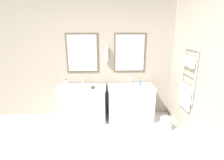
% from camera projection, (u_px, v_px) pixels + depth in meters
% --- Properties ---
extents(wall_back, '(5.25, 0.17, 2.60)m').
position_uv_depth(wall_back, '(93.00, 61.00, 3.96)').
color(wall_back, '#9E9384').
rests_on(wall_back, ground_plane).
extents(wall_right, '(0.13, 4.24, 2.60)m').
position_uv_depth(wall_right, '(200.00, 73.00, 2.88)').
color(wall_right, '#9E9384').
rests_on(wall_right, ground_plane).
extents(vanity_left, '(1.01, 0.62, 0.78)m').
position_uv_depth(vanity_left, '(83.00, 104.00, 3.85)').
color(vanity_left, white).
rests_on(vanity_left, ground_plane).
extents(vanity_right, '(1.01, 0.62, 0.78)m').
position_uv_depth(vanity_right, '(131.00, 103.00, 3.90)').
color(vanity_right, white).
rests_on(vanity_right, ground_plane).
extents(faucet_left, '(0.17, 0.11, 0.17)m').
position_uv_depth(faucet_left, '(83.00, 82.00, 3.89)').
color(faucet_left, silver).
rests_on(faucet_left, vanity_left).
extents(faucet_right, '(0.17, 0.11, 0.17)m').
position_uv_depth(faucet_right, '(130.00, 81.00, 3.93)').
color(faucet_right, silver).
rests_on(faucet_right, vanity_right).
extents(toiletry_bottle, '(0.05, 0.05, 0.22)m').
position_uv_depth(toiletry_bottle, '(66.00, 84.00, 3.65)').
color(toiletry_bottle, silver).
rests_on(toiletry_bottle, vanity_left).
extents(amenity_bowl, '(0.11, 0.11, 0.06)m').
position_uv_depth(amenity_bowl, '(93.00, 87.00, 3.68)').
color(amenity_bowl, '#4C4742').
rests_on(amenity_bowl, vanity_left).
extents(flower_vase, '(0.06, 0.06, 0.23)m').
position_uv_depth(flower_vase, '(140.00, 81.00, 3.88)').
color(flower_vase, teal).
rests_on(flower_vase, vanity_right).
extents(soap_dish, '(0.10, 0.07, 0.04)m').
position_uv_depth(soap_dish, '(121.00, 88.00, 3.65)').
color(soap_dish, white).
rests_on(soap_dish, vanity_right).
extents(waste_bin, '(0.24, 0.24, 0.26)m').
position_uv_depth(waste_bin, '(166.00, 123.00, 3.57)').
color(waste_bin, '#B7B7BC').
rests_on(waste_bin, ground_plane).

